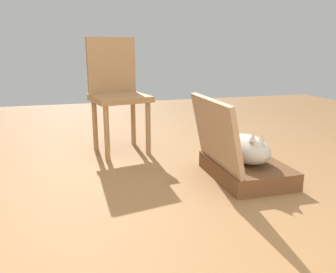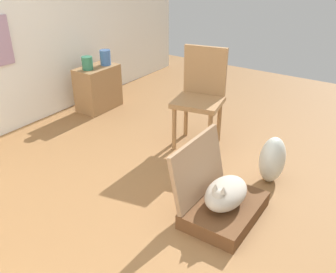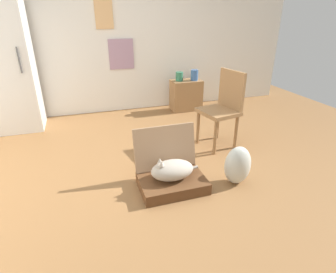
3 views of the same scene
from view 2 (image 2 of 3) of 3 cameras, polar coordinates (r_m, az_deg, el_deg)
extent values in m
plane|color=olive|center=(3.13, 0.52, -9.25)|extent=(7.68, 7.68, 0.00)
cube|color=brown|center=(2.92, 8.78, -11.21)|extent=(0.67, 0.47, 0.12)
cube|color=#9B7756|center=(2.84, 4.69, -4.87)|extent=(0.67, 0.13, 0.47)
ellipsoid|color=#B2A899|center=(2.83, 9.00, -8.68)|extent=(0.44, 0.28, 0.19)
sphere|color=#B2A899|center=(2.71, 7.92, -9.25)|extent=(0.12, 0.12, 0.12)
cone|color=#B2A899|center=(2.66, 8.64, -8.20)|extent=(0.05, 0.05, 0.05)
cone|color=#B2A899|center=(2.68, 7.41, -7.78)|extent=(0.05, 0.05, 0.05)
cylinder|color=#B2A899|center=(3.02, 9.88, -7.43)|extent=(0.20, 0.03, 0.07)
ellipsoid|color=silver|center=(3.34, 15.91, -3.48)|extent=(0.29, 0.22, 0.43)
cube|color=olive|center=(4.81, -10.81, 7.42)|extent=(0.55, 0.33, 0.55)
cylinder|color=#2D7051|center=(4.62, -12.44, 11.08)|extent=(0.13, 0.13, 0.16)
cylinder|color=#38609E|center=(4.77, -9.72, 12.02)|extent=(0.13, 0.13, 0.19)
cylinder|color=olive|center=(3.72, 0.97, 1.19)|extent=(0.04, 0.04, 0.46)
cylinder|color=olive|center=(3.61, 6.49, 0.19)|extent=(0.04, 0.04, 0.46)
cylinder|color=olive|center=(4.02, 2.80, 3.19)|extent=(0.04, 0.04, 0.46)
cylinder|color=olive|center=(3.92, 7.96, 2.31)|extent=(0.04, 0.04, 0.46)
cube|color=olive|center=(3.71, 4.70, 5.35)|extent=(0.52, 0.55, 0.05)
cube|color=olive|center=(3.80, 5.80, 10.17)|extent=(0.13, 0.44, 0.49)
camera|label=1|loc=(2.29, -49.50, -7.42)|focal=36.95mm
camera|label=3|loc=(1.90, 77.46, -0.05)|focal=29.16mm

